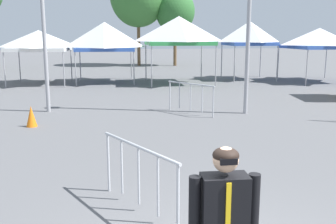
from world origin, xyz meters
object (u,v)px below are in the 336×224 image
(canopy_tent_far_right, at_px, (319,38))
(tree_behind_tents_center, at_px, (175,11))
(traffic_cone_lot_center, at_px, (31,116))
(canopy_tent_right_of_center, at_px, (179,31))
(canopy_tent_left_of_center, at_px, (39,41))
(canopy_tent_far_left, at_px, (249,33))
(canopy_tent_behind_right, at_px, (105,36))
(crowd_barrier_by_lift, at_px, (138,165))
(crowd_barrier_mid_lot, at_px, (191,92))

(canopy_tent_far_right, height_order, tree_behind_tents_center, tree_behind_tents_center)
(traffic_cone_lot_center, bearing_deg, canopy_tent_right_of_center, 57.39)
(tree_behind_tents_center, bearing_deg, canopy_tent_far_right, -64.18)
(canopy_tent_left_of_center, height_order, canopy_tent_far_left, canopy_tent_far_left)
(tree_behind_tents_center, bearing_deg, canopy_tent_right_of_center, -98.70)
(canopy_tent_right_of_center, relative_size, traffic_cone_lot_center, 5.87)
(canopy_tent_behind_right, xyz_separation_m, crowd_barrier_by_lift, (0.58, -17.10, -1.86))
(canopy_tent_behind_right, height_order, crowd_barrier_mid_lot, canopy_tent_behind_right)
(canopy_tent_left_of_center, bearing_deg, canopy_tent_far_left, 2.59)
(canopy_tent_behind_right, bearing_deg, traffic_cone_lot_center, -101.29)
(canopy_tent_left_of_center, xyz_separation_m, crowd_barrier_mid_lot, (6.53, -9.37, -1.63))
(canopy_tent_far_right, bearing_deg, canopy_tent_right_of_center, 177.23)
(tree_behind_tents_center, height_order, crowd_barrier_mid_lot, tree_behind_tents_center)
(canopy_tent_left_of_center, relative_size, traffic_cone_lot_center, 5.15)
(tree_behind_tents_center, relative_size, crowd_barrier_mid_lot, 3.83)
(canopy_tent_far_right, xyz_separation_m, traffic_cone_lot_center, (-14.37, -9.36, -2.18))
(canopy_tent_right_of_center, xyz_separation_m, tree_behind_tents_center, (1.91, 12.46, 1.72))
(canopy_tent_right_of_center, xyz_separation_m, canopy_tent_far_left, (4.59, 1.40, -0.14))
(tree_behind_tents_center, distance_m, crowd_barrier_mid_lot, 21.56)
(canopy_tent_right_of_center, relative_size, crowd_barrier_mid_lot, 2.18)
(canopy_tent_far_left, xyz_separation_m, traffic_cone_lot_center, (-10.83, -11.15, -2.47))
(canopy_tent_behind_right, height_order, traffic_cone_lot_center, canopy_tent_behind_right)
(crowd_barrier_mid_lot, bearing_deg, canopy_tent_right_of_center, 82.63)
(canopy_tent_behind_right, height_order, canopy_tent_far_left, canopy_tent_far_left)
(canopy_tent_far_left, distance_m, crowd_barrier_by_lift, 19.28)
(crowd_barrier_mid_lot, bearing_deg, traffic_cone_lot_center, -166.57)
(canopy_tent_left_of_center, relative_size, crowd_barrier_by_lift, 1.73)
(canopy_tent_far_left, relative_size, traffic_cone_lot_center, 5.55)
(canopy_tent_right_of_center, relative_size, canopy_tent_far_right, 1.03)
(canopy_tent_far_left, xyz_separation_m, crowd_barrier_mid_lot, (-5.69, -9.93, -2.03))
(canopy_tent_behind_right, relative_size, canopy_tent_right_of_center, 0.92)
(canopy_tent_far_left, bearing_deg, canopy_tent_far_right, -26.90)
(canopy_tent_far_right, height_order, traffic_cone_lot_center, canopy_tent_far_right)
(canopy_tent_behind_right, distance_m, canopy_tent_right_of_center, 4.23)
(crowd_barrier_by_lift, relative_size, crowd_barrier_mid_lot, 1.11)
(crowd_barrier_mid_lot, bearing_deg, canopy_tent_far_right, 41.38)
(crowd_barrier_by_lift, bearing_deg, canopy_tent_behind_right, 91.94)
(canopy_tent_left_of_center, relative_size, canopy_tent_far_left, 0.93)
(canopy_tent_right_of_center, height_order, crowd_barrier_mid_lot, canopy_tent_right_of_center)
(canopy_tent_far_right, distance_m, crowd_barrier_mid_lot, 12.43)
(canopy_tent_right_of_center, relative_size, crowd_barrier_by_lift, 1.97)
(canopy_tent_behind_right, relative_size, canopy_tent_far_left, 0.97)
(tree_behind_tents_center, relative_size, traffic_cone_lot_center, 10.32)
(canopy_tent_far_left, height_order, tree_behind_tents_center, tree_behind_tents_center)
(canopy_tent_right_of_center, xyz_separation_m, crowd_barrier_by_lift, (-3.49, -15.99, -2.17))
(canopy_tent_left_of_center, relative_size, canopy_tent_behind_right, 0.96)
(tree_behind_tents_center, xyz_separation_m, traffic_cone_lot_center, (-8.15, -22.22, -4.33))
(canopy_tent_left_of_center, distance_m, traffic_cone_lot_center, 10.89)
(canopy_tent_left_of_center, xyz_separation_m, traffic_cone_lot_center, (1.40, -10.60, -2.07))
(canopy_tent_left_of_center, distance_m, crowd_barrier_by_lift, 17.41)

